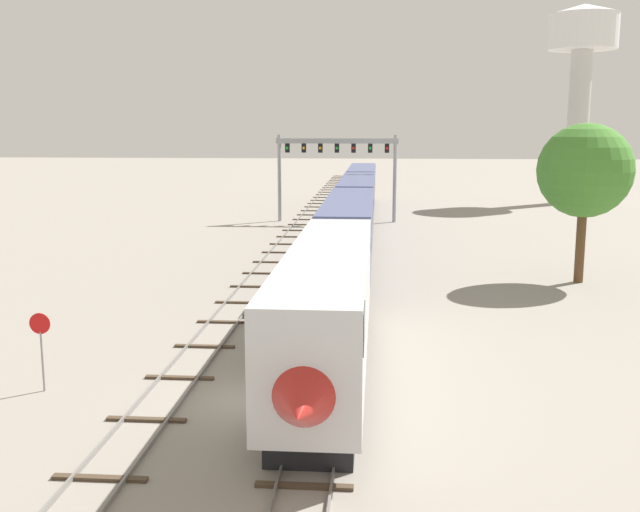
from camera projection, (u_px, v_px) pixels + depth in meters
ground_plane at (264, 401)px, 25.19m from camera, size 400.00×400.00×0.00m
track_main at (362, 209)px, 83.93m from camera, size 2.60×200.00×0.16m
track_near at (294, 233)px, 64.72m from camera, size 2.60×160.00×0.16m
passenger_train at (354, 215)px, 56.70m from camera, size 3.04×78.41×4.80m
signal_gantry at (337, 158)px, 72.27m from camera, size 12.10×0.49×8.60m
water_tower at (582, 53)px, 88.70m from camera, size 8.37×8.37×23.97m
stop_sign at (41, 341)px, 25.86m from camera, size 0.76×0.08×2.88m
trackside_tree_left at (585, 171)px, 43.44m from camera, size 5.61×5.61×9.59m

